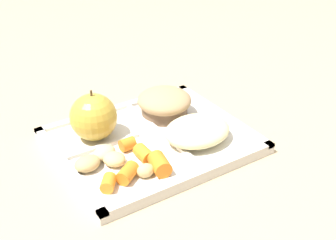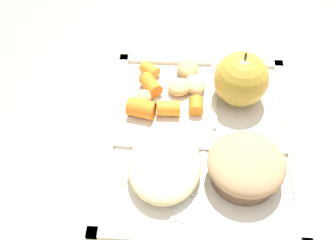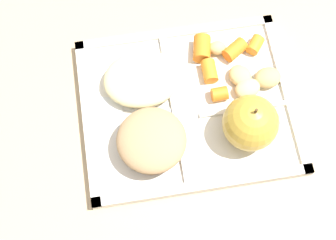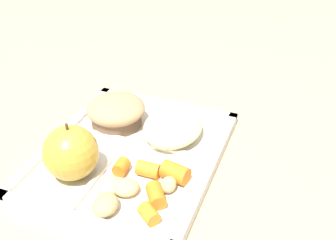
# 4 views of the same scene
# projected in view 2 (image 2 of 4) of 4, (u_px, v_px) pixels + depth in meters

# --- Properties ---
(ground) EXTENTS (6.00, 6.00, 0.00)m
(ground) POSITION_uv_depth(u_px,v_px,m) (199.00, 142.00, 0.58)
(ground) COLOR tan
(lunch_tray) EXTENTS (0.31, 0.26, 0.02)m
(lunch_tray) POSITION_uv_depth(u_px,v_px,m) (200.00, 139.00, 0.57)
(lunch_tray) COLOR silver
(lunch_tray) RESTS_ON ground
(green_apple) EXTENTS (0.08, 0.08, 0.09)m
(green_apple) POSITION_uv_depth(u_px,v_px,m) (241.00, 79.00, 0.59)
(green_apple) COLOR #B79333
(green_apple) RESTS_ON lunch_tray
(bran_muffin) EXTENTS (0.10, 0.10, 0.05)m
(bran_muffin) POSITION_uv_depth(u_px,v_px,m) (246.00, 166.00, 0.51)
(bran_muffin) COLOR brown
(bran_muffin) RESTS_ON lunch_tray
(carrot_slice_center) EXTENTS (0.02, 0.02, 0.02)m
(carrot_slice_center) POSITION_uv_depth(u_px,v_px,m) (196.00, 106.00, 0.59)
(carrot_slice_center) COLOR orange
(carrot_slice_center) RESTS_ON lunch_tray
(carrot_slice_near_corner) EXTENTS (0.03, 0.04, 0.03)m
(carrot_slice_near_corner) POSITION_uv_depth(u_px,v_px,m) (141.00, 108.00, 0.59)
(carrot_slice_near_corner) COLOR orange
(carrot_slice_near_corner) RESTS_ON lunch_tray
(carrot_slice_diagonal) EXTENTS (0.03, 0.03, 0.02)m
(carrot_slice_diagonal) POSITION_uv_depth(u_px,v_px,m) (150.00, 70.00, 0.64)
(carrot_slice_diagonal) COLOR orange
(carrot_slice_diagonal) RESTS_ON lunch_tray
(carrot_slice_small) EXTENTS (0.02, 0.03, 0.02)m
(carrot_slice_small) POSITION_uv_depth(u_px,v_px,m) (169.00, 108.00, 0.59)
(carrot_slice_small) COLOR orange
(carrot_slice_small) RESTS_ON lunch_tray
(carrot_slice_edge) EXTENTS (0.04, 0.04, 0.02)m
(carrot_slice_edge) POSITION_uv_depth(u_px,v_px,m) (151.00, 85.00, 0.62)
(carrot_slice_edge) COLOR orange
(carrot_slice_edge) RESTS_ON lunch_tray
(potato_chunk_large) EXTENTS (0.04, 0.05, 0.02)m
(potato_chunk_large) POSITION_uv_depth(u_px,v_px,m) (180.00, 87.00, 0.62)
(potato_chunk_large) COLOR tan
(potato_chunk_large) RESTS_ON lunch_tray
(potato_chunk_corner) EXTENTS (0.04, 0.04, 0.02)m
(potato_chunk_corner) POSITION_uv_depth(u_px,v_px,m) (188.00, 68.00, 0.64)
(potato_chunk_corner) COLOR tan
(potato_chunk_corner) RESTS_ON lunch_tray
(potato_chunk_browned) EXTENTS (0.03, 0.02, 0.02)m
(potato_chunk_browned) POSITION_uv_depth(u_px,v_px,m) (144.00, 97.00, 0.60)
(potato_chunk_browned) COLOR tan
(potato_chunk_browned) RESTS_ON lunch_tray
(potato_chunk_wedge) EXTENTS (0.05, 0.04, 0.02)m
(potato_chunk_wedge) POSITION_uv_depth(u_px,v_px,m) (195.00, 84.00, 0.62)
(potato_chunk_wedge) COLOR tan
(potato_chunk_wedge) RESTS_ON lunch_tray
(egg_noodle_pile) EXTENTS (0.11, 0.09, 0.04)m
(egg_noodle_pile) POSITION_uv_depth(u_px,v_px,m) (164.00, 165.00, 0.52)
(egg_noodle_pile) COLOR beige
(egg_noodle_pile) RESTS_ON lunch_tray
(meatball_back) EXTENTS (0.03, 0.03, 0.03)m
(meatball_back) POSITION_uv_depth(u_px,v_px,m) (162.00, 170.00, 0.52)
(meatball_back) COLOR brown
(meatball_back) RESTS_ON lunch_tray
(meatball_side) EXTENTS (0.03, 0.03, 0.03)m
(meatball_side) POSITION_uv_depth(u_px,v_px,m) (166.00, 148.00, 0.54)
(meatball_side) COLOR brown
(meatball_side) RESTS_ON lunch_tray
(meatball_center) EXTENTS (0.03, 0.03, 0.03)m
(meatball_center) POSITION_uv_depth(u_px,v_px,m) (163.00, 154.00, 0.53)
(meatball_center) COLOR brown
(meatball_center) RESTS_ON lunch_tray
(plastic_fork) EXTENTS (0.14, 0.05, 0.00)m
(plastic_fork) POSITION_uv_depth(u_px,v_px,m) (188.00, 195.00, 0.51)
(plastic_fork) COLOR silver
(plastic_fork) RESTS_ON lunch_tray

